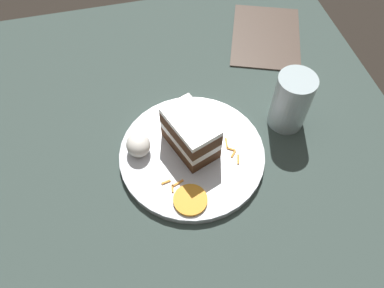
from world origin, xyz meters
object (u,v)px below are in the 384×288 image
(cream_dollop, at_px, (138,145))
(orange_garnish, at_px, (190,200))
(drinking_glass, at_px, (289,103))
(plate, at_px, (192,154))
(menu_card, at_px, (266,36))
(cake_slice, at_px, (191,133))

(cream_dollop, xyz_separation_m, orange_garnish, (-0.13, -0.08, -0.02))
(cream_dollop, height_order, orange_garnish, cream_dollop)
(cream_dollop, height_order, drinking_glass, drinking_glass)
(orange_garnish, bearing_deg, plate, -15.28)
(cream_dollop, distance_m, orange_garnish, 0.15)
(cream_dollop, distance_m, menu_card, 0.48)
(orange_garnish, bearing_deg, cake_slice, -13.74)
(drinking_glass, bearing_deg, orange_garnish, 121.10)
(orange_garnish, xyz_separation_m, drinking_glass, (0.15, -0.25, 0.04))
(cake_slice, distance_m, menu_card, 0.41)
(cream_dollop, bearing_deg, orange_garnish, -150.66)
(plate, height_order, drinking_glass, drinking_glass)
(plate, bearing_deg, menu_card, -41.28)
(orange_garnish, relative_size, drinking_glass, 0.49)
(plate, distance_m, cream_dollop, 0.11)
(cake_slice, height_order, cream_dollop, cake_slice)
(plate, height_order, cream_dollop, cream_dollop)
(cake_slice, height_order, drinking_glass, drinking_glass)
(cake_slice, distance_m, drinking_glass, 0.22)
(plate, relative_size, cake_slice, 2.24)
(plate, height_order, cake_slice, cake_slice)
(orange_garnish, bearing_deg, drinking_glass, -58.90)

